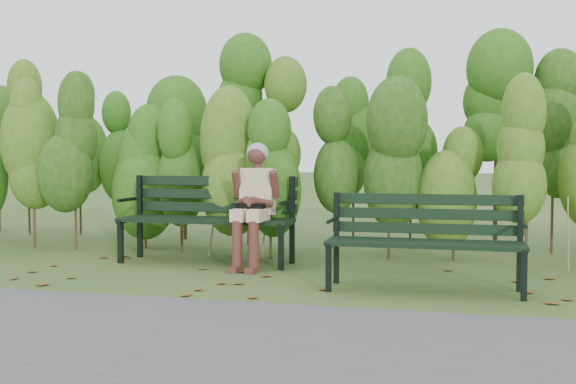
# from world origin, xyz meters

# --- Properties ---
(ground) EXTENTS (80.00, 80.00, 0.00)m
(ground) POSITION_xyz_m (0.00, 0.00, 0.00)
(ground) COLOR #365526
(footpath) EXTENTS (60.00, 2.50, 0.01)m
(footpath) POSITION_xyz_m (0.00, -2.20, 0.01)
(footpath) COLOR #474749
(footpath) RESTS_ON ground
(hedge_band) EXTENTS (11.04, 1.67, 2.42)m
(hedge_band) POSITION_xyz_m (0.00, 1.86, 1.26)
(hedge_band) COLOR #47381E
(hedge_band) RESTS_ON ground
(leaf_litter) EXTENTS (6.04, 2.15, 0.01)m
(leaf_litter) POSITION_xyz_m (0.09, -0.07, 0.00)
(leaf_litter) COLOR brown
(leaf_litter) RESTS_ON ground
(bench_left) EXTENTS (1.76, 0.59, 0.88)m
(bench_left) POSITION_xyz_m (-0.95, 0.84, 0.52)
(bench_left) COLOR black
(bench_left) RESTS_ON ground
(bench_right) EXTENTS (1.54, 0.51, 0.77)m
(bench_right) POSITION_xyz_m (1.24, -0.08, 0.45)
(bench_right) COLOR black
(bench_right) RESTS_ON ground
(seated_woman) EXTENTS (0.46, 0.67, 1.21)m
(seated_woman) POSITION_xyz_m (-0.42, 0.66, 0.69)
(seated_woman) COLOR beige
(seated_woman) RESTS_ON ground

